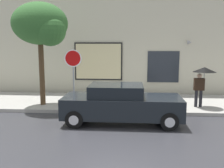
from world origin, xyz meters
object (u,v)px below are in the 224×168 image
pedestrian_with_umbrella (203,75)px  stop_sign (73,67)px  parked_car (121,104)px  street_tree (42,25)px  fire_hydrant (136,99)px

pedestrian_with_umbrella → stop_sign: stop_sign is taller
parked_car → street_tree: street_tree is taller
parked_car → fire_hydrant: parked_car is taller
fire_hydrant → street_tree: bearing=179.6°
parked_car → pedestrian_with_umbrella: (3.57, 2.14, 0.89)m
pedestrian_with_umbrella → stop_sign: 5.78m
parked_car → pedestrian_with_umbrella: pedestrian_with_umbrella is taller
parked_car → pedestrian_with_umbrella: bearing=30.9°
pedestrian_with_umbrella → street_tree: bearing=-178.9°
parked_car → stop_sign: size_ratio=1.71×
pedestrian_with_umbrella → parked_car: bearing=-149.1°
stop_sign → fire_hydrant: bearing=10.6°
pedestrian_with_umbrella → stop_sign: size_ratio=0.70×
fire_hydrant → stop_sign: size_ratio=0.29×
pedestrian_with_umbrella → street_tree: size_ratio=0.39×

